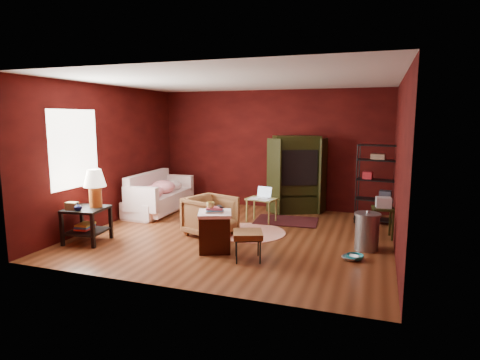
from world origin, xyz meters
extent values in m
cube|color=brown|center=(0.00, 0.00, -0.01)|extent=(5.50, 5.00, 0.02)
cube|color=white|center=(0.00, 0.00, 2.81)|extent=(5.50, 5.00, 0.02)
cube|color=#420B09|center=(0.00, 2.51, 1.40)|extent=(5.50, 0.02, 2.80)
cube|color=#420B09|center=(0.00, -2.51, 1.40)|extent=(5.50, 0.02, 2.80)
cube|color=#420B09|center=(-2.76, 0.00, 1.40)|extent=(0.02, 5.00, 2.80)
cube|color=#420B09|center=(2.76, 0.00, 1.40)|extent=(0.02, 5.00, 2.80)
cube|color=white|center=(-2.73, -1.00, 1.60)|extent=(0.02, 1.20, 1.40)
imported|color=white|center=(-2.28, 1.08, 0.37)|extent=(0.62, 1.91, 0.74)
imported|color=black|center=(-0.44, -0.20, 0.40)|extent=(0.94, 0.98, 0.80)
imported|color=#A9ACB0|center=(2.10, -0.70, 0.13)|extent=(0.26, 0.13, 0.25)
imported|color=teal|center=(2.17, -0.66, 0.13)|extent=(0.26, 0.12, 0.25)
imported|color=#0C133C|center=(-2.29, -1.49, 0.68)|extent=(0.15, 0.16, 0.13)
imported|color=#E6D770|center=(-0.08, -1.02, 0.78)|extent=(0.13, 0.11, 0.13)
cube|color=black|center=(-2.31, -1.27, 0.59)|extent=(0.72, 0.72, 0.04)
cube|color=black|center=(-2.31, -1.27, 0.19)|extent=(0.67, 0.67, 0.03)
cube|color=black|center=(-2.56, -1.60, 0.30)|extent=(0.06, 0.06, 0.60)
cube|color=black|center=(-1.99, -1.52, 0.30)|extent=(0.06, 0.06, 0.60)
cube|color=black|center=(-2.64, -1.03, 0.30)|extent=(0.06, 0.06, 0.60)
cube|color=black|center=(-2.06, -0.95, 0.30)|extent=(0.06, 0.06, 0.60)
cylinder|color=#C46424|center=(-2.20, -1.15, 0.79)|extent=(0.24, 0.24, 0.36)
cone|color=#F2E5C6|center=(-2.20, -1.15, 1.12)|extent=(0.43, 0.43, 0.30)
cube|color=olive|center=(-2.45, -1.45, 0.67)|extent=(0.21, 0.15, 0.13)
cube|color=#C03330|center=(-2.37, -1.28, 0.24)|extent=(0.27, 0.33, 0.03)
cube|color=#3074C0|center=(-2.35, -1.28, 0.28)|extent=(0.27, 0.33, 0.03)
cube|color=gold|center=(-2.34, -1.28, 0.32)|extent=(0.27, 0.33, 0.03)
cube|color=white|center=(-2.23, 1.12, 0.27)|extent=(0.86, 1.85, 0.38)
cube|color=white|center=(-2.56, 1.10, 0.53)|extent=(0.26, 1.82, 0.76)
cube|color=white|center=(-2.18, 0.21, 0.48)|extent=(0.77, 0.21, 0.53)
cube|color=white|center=(-2.27, 2.02, 0.48)|extent=(0.77, 0.21, 0.53)
ellipsoid|color=#F32241|center=(-2.15, 0.59, 0.57)|extent=(0.52, 0.52, 0.27)
ellipsoid|color=#F32241|center=(-2.18, 1.12, 0.59)|extent=(0.58, 0.58, 0.31)
ellipsoid|color=white|center=(-2.20, 1.59, 0.55)|extent=(0.48, 0.48, 0.25)
cube|color=#3E180E|center=(-0.02, -0.97, 0.30)|extent=(0.64, 0.64, 0.59)
cube|color=white|center=(-0.02, -0.97, 0.62)|extent=(0.68, 0.68, 0.05)
cube|color=beige|center=(-0.02, -0.97, 0.66)|extent=(0.35, 0.31, 0.02)
cube|color=teal|center=(-0.02, -0.97, 0.68)|extent=(0.34, 0.31, 0.02)
cube|color=#BE4756|center=(-0.02, -0.97, 0.71)|extent=(0.31, 0.27, 0.02)
cube|color=black|center=(0.04, -0.91, 0.73)|extent=(0.16, 0.17, 0.02)
cube|color=black|center=(0.62, -1.21, 0.40)|extent=(0.57, 0.57, 0.09)
cube|color=black|center=(0.62, -1.21, 0.35)|extent=(0.51, 0.51, 0.02)
cylinder|color=black|center=(0.52, -1.44, 0.18)|extent=(0.03, 0.03, 0.36)
cylinder|color=black|center=(0.84, -1.31, 0.18)|extent=(0.03, 0.03, 0.36)
cylinder|color=black|center=(0.39, -1.11, 0.18)|extent=(0.03, 0.03, 0.36)
cylinder|color=black|center=(0.72, -0.98, 0.18)|extent=(0.03, 0.03, 0.36)
cylinder|color=#F8E6CF|center=(0.21, 0.20, 0.01)|extent=(1.38, 1.38, 0.01)
cube|color=#501518|center=(0.67, 1.24, 0.02)|extent=(1.34, 0.95, 0.01)
cube|color=olive|center=(0.18, 1.02, 0.49)|extent=(0.65, 0.51, 0.03)
cylinder|color=olive|center=(-0.10, 0.91, 0.24)|extent=(0.04, 0.04, 0.49)
cylinder|color=olive|center=(0.40, 0.81, 0.24)|extent=(0.04, 0.04, 0.49)
cylinder|color=olive|center=(-0.03, 1.23, 0.24)|extent=(0.04, 0.04, 0.49)
cylinder|color=olive|center=(0.47, 1.14, 0.24)|extent=(0.04, 0.04, 0.49)
cube|color=silver|center=(0.19, 1.05, 0.51)|extent=(0.35, 0.27, 0.02)
cube|color=silver|center=(0.21, 1.16, 0.62)|extent=(0.32, 0.13, 0.21)
cube|color=silver|center=(0.05, 0.95, 0.51)|extent=(0.21, 0.30, 0.00)
cube|color=silver|center=(0.30, 0.91, 0.51)|extent=(0.30, 0.35, 0.00)
cube|color=black|center=(0.67, 2.17, 0.88)|extent=(1.15, 0.92, 1.75)
cube|color=black|center=(0.70, 2.09, 1.06)|extent=(0.93, 0.72, 0.78)
cube|color=black|center=(0.27, 1.71, 0.88)|extent=(0.38, 0.25, 1.66)
cube|color=black|center=(1.28, 2.17, 0.88)|extent=(0.12, 0.42, 1.66)
cube|color=#2A2C2E|center=(0.68, 2.13, 0.97)|extent=(0.71, 0.66, 0.48)
cube|color=black|center=(0.78, 1.92, 0.97)|extent=(0.42, 0.20, 0.37)
cube|color=black|center=(0.68, 2.13, 0.41)|extent=(0.95, 0.76, 0.05)
cylinder|color=black|center=(2.02, 1.59, 0.81)|extent=(0.02, 0.02, 1.62)
cylinder|color=black|center=(2.78, 1.50, 0.81)|extent=(0.02, 0.02, 1.62)
cylinder|color=black|center=(2.06, 1.91, 0.81)|extent=(0.02, 0.02, 1.62)
cylinder|color=black|center=(2.81, 1.82, 0.81)|extent=(0.02, 0.02, 1.62)
cube|color=black|center=(2.42, 1.71, 0.09)|extent=(0.83, 0.43, 0.02)
cube|color=black|center=(2.42, 1.71, 0.50)|extent=(0.83, 0.43, 0.02)
cube|color=black|center=(2.42, 1.71, 0.90)|extent=(0.83, 0.43, 0.02)
cube|color=black|center=(2.42, 1.71, 1.31)|extent=(0.83, 0.43, 0.02)
cube|color=black|center=(2.42, 1.71, 1.60)|extent=(0.83, 0.43, 0.02)
cube|color=maroon|center=(2.24, 1.73, 0.99)|extent=(0.20, 0.24, 0.14)
cube|color=#333440|center=(2.60, 1.69, 0.60)|extent=(0.25, 0.25, 0.18)
cube|color=#80634D|center=(2.42, 1.71, 1.38)|extent=(0.29, 0.21, 0.11)
cube|color=black|center=(2.56, 0.70, 0.54)|extent=(0.42, 0.42, 0.04)
cube|color=black|center=(2.42, 0.52, 0.27)|extent=(0.04, 0.04, 0.54)
cube|color=black|center=(2.73, 0.56, 0.27)|extent=(0.04, 0.04, 0.54)
cube|color=black|center=(2.38, 0.83, 0.27)|extent=(0.04, 0.04, 0.54)
cube|color=black|center=(2.69, 0.87, 0.27)|extent=(0.04, 0.04, 0.54)
cube|color=silver|center=(2.56, 0.70, 0.65)|extent=(0.28, 0.24, 0.19)
cylinder|color=gray|center=(2.31, -0.10, 0.29)|extent=(0.51, 0.51, 0.58)
cylinder|color=gray|center=(2.31, -0.10, 0.59)|extent=(0.56, 0.56, 0.04)
sphere|color=gray|center=(2.31, -0.10, 0.63)|extent=(0.08, 0.08, 0.06)
camera|label=1|loc=(2.44, -6.79, 2.15)|focal=30.00mm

